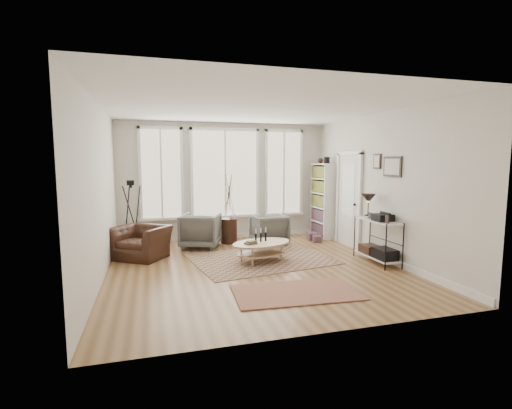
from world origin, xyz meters
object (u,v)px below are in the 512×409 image
object	(u,v)px
armchair_left	(201,230)
accent_chair	(141,242)
bookcase	(322,200)
side_table	(229,210)
coffee_table	(261,247)
armchair_right	(269,229)
low_shelf	(377,236)

from	to	relation	value
armchair_left	accent_chair	size ratio (longest dim) A/B	0.86
bookcase	side_table	xyz separation A→B (m)	(-2.47, -0.05, -0.16)
coffee_table	armchair_left	xyz separation A→B (m)	(-0.97, 1.55, 0.09)
coffee_table	armchair_right	distance (m)	1.58
armchair_right	low_shelf	bearing A→B (deg)	122.19
low_shelf	accent_chair	world-z (taller)	low_shelf
side_table	armchair_right	bearing A→B (deg)	-22.89
low_shelf	armchair_right	world-z (taller)	low_shelf
coffee_table	side_table	size ratio (longest dim) A/B	0.85
armchair_left	side_table	world-z (taller)	side_table
bookcase	side_table	bearing A→B (deg)	-178.81
armchair_right	bookcase	bearing A→B (deg)	-168.58
coffee_table	accent_chair	xyz separation A→B (m)	(-2.25, 0.94, 0.02)
side_table	armchair_left	bearing A→B (deg)	-158.95
bookcase	low_shelf	bearing A→B (deg)	-91.28
low_shelf	armchair_left	xyz separation A→B (m)	(-3.12, 2.20, -0.12)
bookcase	accent_chair	world-z (taller)	bookcase
coffee_table	armchair_right	size ratio (longest dim) A/B	1.81
bookcase	armchair_left	bearing A→B (deg)	-174.18
coffee_table	side_table	world-z (taller)	side_table
coffee_table	armchair_left	world-z (taller)	armchair_left
bookcase	coffee_table	size ratio (longest dim) A/B	1.47
accent_chair	coffee_table	bearing A→B (deg)	11.70
bookcase	low_shelf	xyz separation A→B (m)	(-0.06, -2.52, -0.44)
armchair_left	armchair_right	distance (m)	1.60
coffee_table	armchair_left	bearing A→B (deg)	122.06
coffee_table	side_table	distance (m)	1.91
bookcase	accent_chair	xyz separation A→B (m)	(-4.46, -0.93, -0.63)
coffee_table	accent_chair	distance (m)	2.44
low_shelf	accent_chair	xyz separation A→B (m)	(-4.40, 1.59, -0.19)
armchair_left	armchair_right	size ratio (longest dim) A/B	1.10
side_table	bookcase	bearing A→B (deg)	1.19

